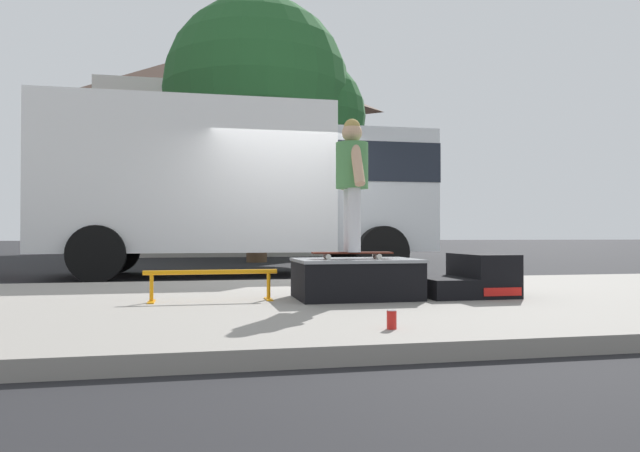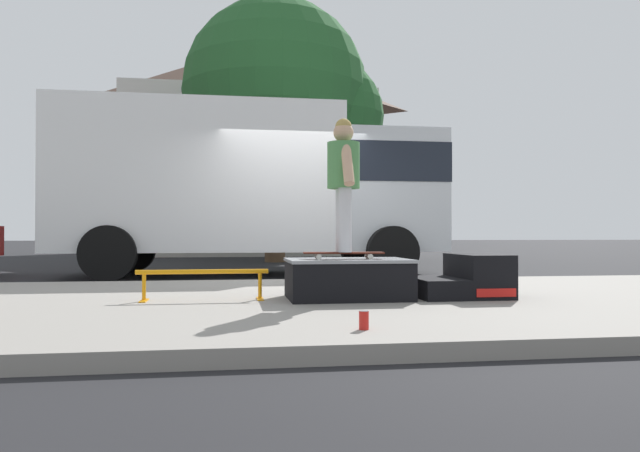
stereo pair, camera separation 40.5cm
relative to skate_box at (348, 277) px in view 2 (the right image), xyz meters
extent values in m
plane|color=black|center=(-0.06, 3.12, -0.33)|extent=(140.00, 140.00, 0.00)
cube|color=gray|center=(-0.06, 0.12, -0.27)|extent=(50.00, 5.00, 0.12)
cube|color=black|center=(0.00, 0.00, -0.01)|extent=(1.17, 0.81, 0.39)
cube|color=gray|center=(0.00, 0.00, 0.17)|extent=(1.19, 0.83, 0.03)
cube|color=black|center=(0.91, 0.00, -0.11)|extent=(0.45, 0.81, 0.19)
cube|color=black|center=(1.36, 0.00, 0.01)|extent=(0.45, 0.81, 0.43)
cube|color=red|center=(1.36, -0.41, -0.13)|extent=(0.40, 0.01, 0.08)
cylinder|color=orange|center=(-1.40, 0.07, 0.06)|extent=(1.25, 0.04, 0.04)
cylinder|color=orange|center=(-1.95, 0.07, -0.07)|extent=(0.04, 0.04, 0.27)
cube|color=orange|center=(-1.95, 0.07, -0.20)|extent=(0.06, 0.28, 0.01)
cylinder|color=orange|center=(-0.85, 0.07, -0.07)|extent=(0.04, 0.04, 0.27)
cube|color=orange|center=(-0.85, 0.07, -0.20)|extent=(0.06, 0.28, 0.01)
cube|color=#4C1E14|center=(-0.05, -0.04, 0.24)|extent=(0.79, 0.25, 0.02)
cylinder|color=silver|center=(0.21, 0.03, 0.21)|extent=(0.05, 0.03, 0.05)
cylinder|color=silver|center=(0.19, -0.15, 0.21)|extent=(0.05, 0.03, 0.05)
cylinder|color=silver|center=(-0.29, 0.06, 0.21)|extent=(0.05, 0.03, 0.05)
cylinder|color=silver|center=(-0.30, -0.11, 0.21)|extent=(0.05, 0.03, 0.05)
cylinder|color=silver|center=(-0.05, 0.04, 0.56)|extent=(0.13, 0.13, 0.62)
cylinder|color=silver|center=(-0.05, -0.12, 0.56)|extent=(0.13, 0.13, 0.62)
cylinder|color=#4C8C4C|center=(-0.05, -0.04, 1.10)|extent=(0.32, 0.32, 0.45)
cylinder|color=tan|center=(-0.05, 0.16, 1.08)|extent=(0.10, 0.27, 0.43)
cylinder|color=tan|center=(-0.05, -0.24, 1.08)|extent=(0.10, 0.27, 0.43)
sphere|color=tan|center=(-0.05, -0.04, 1.42)|extent=(0.20, 0.20, 0.20)
sphere|color=tan|center=(-0.05, -0.04, 1.47)|extent=(0.16, 0.16, 0.16)
cylinder|color=red|center=(-0.27, -1.87, -0.15)|extent=(0.07, 0.07, 0.12)
cylinder|color=silver|center=(-0.27, -1.87, -0.09)|extent=(0.06, 0.06, 0.00)
cube|color=white|center=(-1.67, 5.32, 1.42)|extent=(5.00, 2.35, 2.60)
cube|color=silver|center=(1.78, 5.32, 1.22)|extent=(1.90, 2.16, 2.20)
cube|color=black|center=(1.78, 5.32, 1.70)|extent=(1.92, 2.19, 0.70)
cylinder|color=black|center=(1.62, 6.50, 0.12)|extent=(0.90, 0.28, 0.90)
cylinder|color=black|center=(1.62, 4.15, 0.12)|extent=(0.90, 0.28, 0.90)
cylinder|color=black|center=(-3.07, 6.50, 0.12)|extent=(0.90, 0.28, 0.90)
cylinder|color=black|center=(-3.07, 4.15, 0.12)|extent=(0.90, 0.28, 0.90)
cylinder|color=brown|center=(0.08, 10.45, 1.19)|extent=(0.56, 0.56, 3.03)
sphere|color=#235628|center=(0.08, 10.45, 4.34)|extent=(5.04, 5.04, 5.04)
sphere|color=#235628|center=(1.46, 10.45, 3.71)|extent=(3.27, 3.27, 3.27)
cube|color=silver|center=(-0.39, 18.45, 2.67)|extent=(9.00, 7.50, 6.00)
cube|color=#B2ADA3|center=(-0.39, 14.45, 1.07)|extent=(9.00, 0.50, 2.80)
pyramid|color=#473328|center=(-0.39, 18.45, 6.87)|extent=(9.54, 7.95, 2.40)
camera|label=1|loc=(-1.55, -5.62, 0.42)|focal=33.13mm
camera|label=2|loc=(-1.15, -5.69, 0.42)|focal=33.13mm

